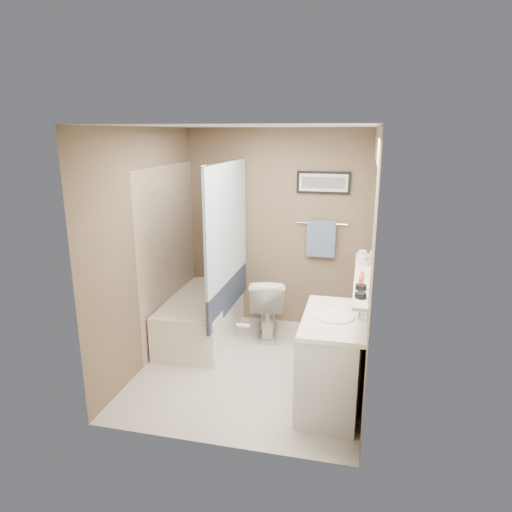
% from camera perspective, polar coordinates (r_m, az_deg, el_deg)
% --- Properties ---
extents(ground, '(2.50, 2.50, 0.00)m').
position_cam_1_polar(ground, '(4.86, -0.42, -13.67)').
color(ground, beige).
rests_on(ground, ground).
extents(ceiling, '(2.20, 2.50, 0.04)m').
position_cam_1_polar(ceiling, '(4.25, -0.48, 15.68)').
color(ceiling, silver).
rests_on(ceiling, wall_back).
extents(wall_back, '(2.20, 0.04, 2.40)m').
position_cam_1_polar(wall_back, '(5.57, 2.55, 3.35)').
color(wall_back, brown).
rests_on(wall_back, ground).
extents(wall_front, '(2.20, 0.04, 2.40)m').
position_cam_1_polar(wall_front, '(3.28, -5.56, -5.36)').
color(wall_front, brown).
rests_on(wall_front, ground).
extents(wall_left, '(0.04, 2.50, 2.40)m').
position_cam_1_polar(wall_left, '(4.77, -13.17, 0.90)').
color(wall_left, brown).
rests_on(wall_left, ground).
extents(wall_right, '(0.04, 2.50, 2.40)m').
position_cam_1_polar(wall_right, '(4.29, 13.73, -0.74)').
color(wall_right, brown).
rests_on(wall_right, ground).
extents(tile_surround, '(0.02, 1.55, 2.00)m').
position_cam_1_polar(tile_surround, '(5.26, -10.77, 0.12)').
color(tile_surround, '#BFA990').
rests_on(tile_surround, wall_left).
extents(curtain_rod, '(0.02, 1.55, 0.02)m').
position_cam_1_polar(curtain_rod, '(4.85, -3.74, 11.69)').
color(curtain_rod, silver).
rests_on(curtain_rod, wall_left).
extents(curtain_upper, '(0.03, 1.45, 1.28)m').
position_cam_1_polar(curtain_upper, '(4.93, -3.61, 4.13)').
color(curtain_upper, white).
rests_on(curtain_upper, curtain_rod).
extents(curtain_lower, '(0.03, 1.45, 0.36)m').
position_cam_1_polar(curtain_lower, '(5.15, -3.45, -4.85)').
color(curtain_lower, '#28344B').
rests_on(curtain_lower, curtain_rod).
extents(mirror, '(0.02, 1.60, 1.00)m').
position_cam_1_polar(mirror, '(4.04, 14.24, 4.40)').
color(mirror, silver).
rests_on(mirror, wall_right).
extents(shelf, '(0.12, 1.60, 0.03)m').
position_cam_1_polar(shelf, '(4.17, 13.02, -2.58)').
color(shelf, silver).
rests_on(shelf, wall_right).
extents(towel_bar, '(0.60, 0.02, 0.02)m').
position_cam_1_polar(towel_bar, '(5.46, 8.22, 4.04)').
color(towel_bar, silver).
rests_on(towel_bar, wall_back).
extents(towel, '(0.34, 0.05, 0.44)m').
position_cam_1_polar(towel, '(5.48, 8.13, 2.16)').
color(towel, '#839FBF').
rests_on(towel, towel_bar).
extents(art_frame, '(0.62, 0.02, 0.26)m').
position_cam_1_polar(art_frame, '(5.41, 8.43, 9.07)').
color(art_frame, black).
rests_on(art_frame, wall_back).
extents(art_mat, '(0.56, 0.00, 0.20)m').
position_cam_1_polar(art_mat, '(5.39, 8.42, 9.05)').
color(art_mat, white).
rests_on(art_mat, art_frame).
extents(art_image, '(0.50, 0.00, 0.13)m').
position_cam_1_polar(art_image, '(5.39, 8.42, 9.05)').
color(art_image, '#595959').
rests_on(art_image, art_mat).
extents(door, '(0.80, 0.02, 2.00)m').
position_cam_1_polar(door, '(3.22, 3.91, -9.58)').
color(door, silver).
rests_on(door, wall_front).
extents(door_handle, '(0.10, 0.02, 0.02)m').
position_cam_1_polar(door_handle, '(3.33, -1.62, -8.68)').
color(door_handle, silver).
rests_on(door_handle, door).
extents(bathtub, '(0.76, 1.53, 0.50)m').
position_cam_1_polar(bathtub, '(5.45, -6.69, -7.48)').
color(bathtub, white).
rests_on(bathtub, ground).
extents(tub_rim, '(0.56, 1.36, 0.02)m').
position_cam_1_polar(tub_rim, '(5.36, -6.77, -5.02)').
color(tub_rim, white).
rests_on(tub_rim, bathtub).
extents(toilet, '(0.53, 0.77, 0.72)m').
position_cam_1_polar(toilet, '(5.43, 1.44, -6.21)').
color(toilet, white).
rests_on(toilet, ground).
extents(vanity, '(0.59, 0.95, 0.80)m').
position_cam_1_polar(vanity, '(4.13, 9.75, -13.13)').
color(vanity, silver).
rests_on(vanity, ground).
extents(countertop, '(0.54, 0.96, 0.04)m').
position_cam_1_polar(countertop, '(3.95, 9.87, -7.75)').
color(countertop, white).
rests_on(countertop, vanity).
extents(sink_basin, '(0.34, 0.34, 0.01)m').
position_cam_1_polar(sink_basin, '(3.94, 9.75, -7.36)').
color(sink_basin, white).
rests_on(sink_basin, countertop).
extents(faucet_spout, '(0.02, 0.02, 0.10)m').
position_cam_1_polar(faucet_spout, '(3.92, 12.71, -6.98)').
color(faucet_spout, silver).
rests_on(faucet_spout, countertop).
extents(faucet_knob, '(0.05, 0.05, 0.05)m').
position_cam_1_polar(faucet_knob, '(4.02, 12.72, -6.72)').
color(faucet_knob, white).
rests_on(faucet_knob, countertop).
extents(candle_bowl_near, '(0.09, 0.09, 0.04)m').
position_cam_1_polar(candle_bowl_near, '(3.61, 12.95, -4.82)').
color(candle_bowl_near, black).
rests_on(candle_bowl_near, shelf).
extents(candle_bowl_far, '(0.09, 0.09, 0.04)m').
position_cam_1_polar(candle_bowl_far, '(3.79, 12.99, -3.81)').
color(candle_bowl_far, black).
rests_on(candle_bowl_far, shelf).
extents(hair_brush_front, '(0.05, 0.22, 0.04)m').
position_cam_1_polar(hair_brush_front, '(4.05, 13.04, -2.59)').
color(hair_brush_front, '#D0451D').
rests_on(hair_brush_front, shelf).
extents(pink_comb, '(0.05, 0.16, 0.01)m').
position_cam_1_polar(pink_comb, '(4.38, 13.07, -1.46)').
color(pink_comb, pink).
rests_on(pink_comb, shelf).
extents(glass_jar, '(0.08, 0.08, 0.10)m').
position_cam_1_polar(glass_jar, '(4.64, 13.15, 0.07)').
color(glass_jar, white).
rests_on(glass_jar, shelf).
extents(soap_bottle, '(0.07, 0.07, 0.13)m').
position_cam_1_polar(soap_bottle, '(4.49, 13.14, -0.21)').
color(soap_bottle, '#999999').
rests_on(soap_bottle, shelf).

